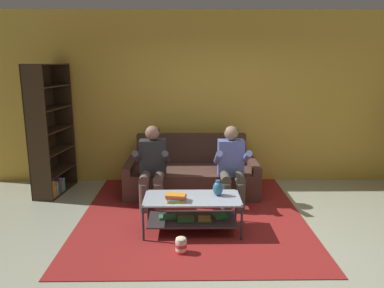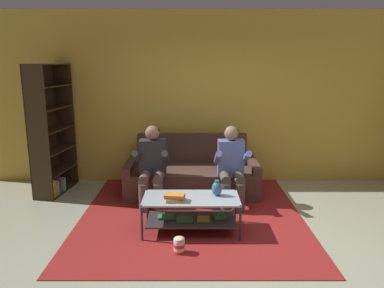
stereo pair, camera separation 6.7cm
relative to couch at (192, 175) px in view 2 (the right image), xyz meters
name	(u,v)px [view 2 (the right image)]	position (x,y,z in m)	size (l,w,h in m)	color
ground	(237,245)	(0.51, -1.81, -0.29)	(16.80, 16.80, 0.00)	#A6AC94
back_partition	(222,99)	(0.51, 0.65, 1.16)	(8.40, 0.12, 2.90)	gold
couch	(192,175)	(0.00, 0.00, 0.00)	(2.07, 0.95, 0.89)	#4E332A
person_seated_left	(153,163)	(-0.57, -0.57, 0.35)	(0.50, 0.58, 1.17)	brown
person_seated_right	(232,163)	(0.57, -0.57, 0.35)	(0.50, 0.58, 1.16)	#504F43
coffee_table	(192,209)	(-0.01, -1.45, 0.00)	(1.18, 0.57, 0.44)	#AAB9CB
area_rug	(192,212)	(0.00, -0.85, -0.28)	(3.00, 3.39, 0.01)	maroon
vase	(217,188)	(0.31, -1.38, 0.25)	(0.13, 0.13, 0.20)	#2F638A
book_stack	(175,198)	(-0.21, -1.56, 0.20)	(0.26, 0.20, 0.09)	gold
bookshelf	(50,139)	(-2.26, 0.01, 0.59)	(0.45, 0.95, 2.04)	#342416
popcorn_tub	(180,245)	(-0.14, -2.01, -0.19)	(0.13, 0.13, 0.19)	red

